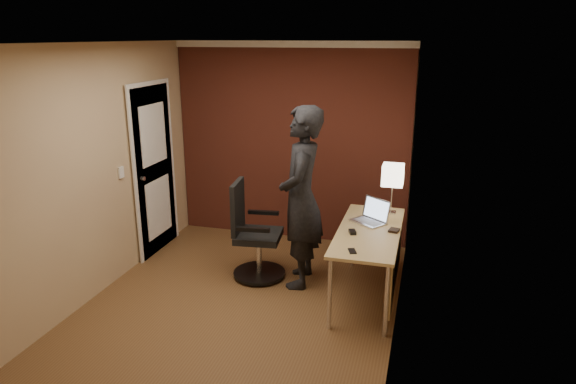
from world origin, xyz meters
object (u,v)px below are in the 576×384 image
Objects in this scene: phone at (352,251)px; laptop at (372,216)px; desk at (376,243)px; desk_lamp at (393,176)px; person at (301,198)px; mouse at (352,232)px; wallet at (394,230)px; office_chair at (253,237)px.

laptop is at bearing 64.89° from phone.
desk is 0.32m from laptop.
person is (-0.89, -0.42, -0.19)m from desk_lamp.
mouse reaches higher than wallet.
desk_lamp is at bearing 58.29° from phone.
desk_lamp is 4.65× the size of phone.
mouse is at bearing -147.03° from desk.
person is (0.54, 0.01, 0.49)m from office_chair.
person is (-0.97, 0.12, 0.21)m from wallet.
mouse is 0.87× the size of phone.
wallet is at bearing -81.94° from desk_lamp.
phone is at bearing -95.42° from laptop.
laptop is 0.40× the size of office_chair.
laptop is 0.41m from mouse.
desk is 1.35m from office_chair.
laptop is 0.33m from wallet.
desk_lamp is 1.28× the size of laptop.
desk is at bearing 55.17° from phone.
wallet is (0.24, -0.22, -0.05)m from laptop.
desk_lamp reaches higher than laptop.
phone is 0.06× the size of person.
office_chair is at bearing -95.84° from person.
laptop is at bearing 107.56° from desk.
phone reaches higher than desk.
phone is at bearing -105.14° from desk.
wallet reaches higher than desk.
office_chair is (-1.34, 0.14, -0.13)m from desk.
laptop is 0.82m from phone.
desk is 3.58× the size of laptop.
person is at bearing 134.00° from mouse.
laptop is at bearing 4.92° from office_chair.
office_chair is at bearing 146.17° from mouse.
desk_lamp is at bearing 46.63° from mouse.
phone is (-0.15, -0.57, 0.13)m from desk.
wallet is (0.38, 0.16, -0.01)m from mouse.
phone is at bearing -101.43° from mouse.
desk_lamp is 0.87m from mouse.
desk_lamp is 0.28× the size of person.
person reaches higher than desk.
mouse is at bearing -113.46° from desk_lamp.
person is (-0.80, 0.14, 0.35)m from desk.
desk is 0.79m from desk_lamp.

